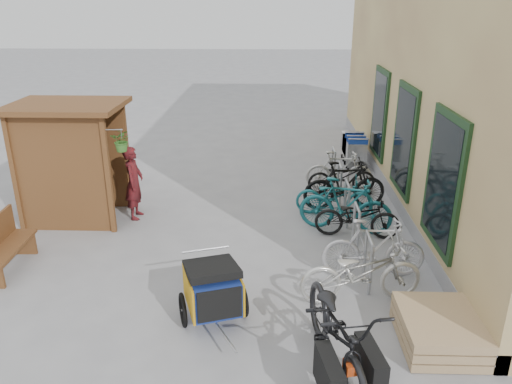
{
  "coord_description": "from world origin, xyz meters",
  "views": [
    {
      "loc": [
        0.77,
        -6.92,
        4.27
      ],
      "look_at": [
        0.5,
        1.5,
        1.0
      ],
      "focal_mm": 35.0,
      "sensor_mm": 36.0,
      "label": 1
    }
  ],
  "objects_px": {
    "bike_2": "(357,217)",
    "bike_4": "(334,196)",
    "child_trailer": "(213,288)",
    "pallet_stack": "(439,330)",
    "bike_0": "(361,272)",
    "bike_3": "(346,205)",
    "bike_6": "(342,176)",
    "person_kiosk": "(134,183)",
    "bike_7": "(339,171)",
    "kiosk": "(67,146)",
    "bench": "(2,245)",
    "shopping_carts": "(353,146)",
    "bike_1": "(373,248)",
    "bike_5": "(345,185)",
    "cargo_bike": "(338,333)"
  },
  "relations": [
    {
      "from": "bench",
      "to": "shopping_carts",
      "type": "relative_size",
      "value": 0.99
    },
    {
      "from": "shopping_carts",
      "to": "bike_2",
      "type": "height_order",
      "value": "shopping_carts"
    },
    {
      "from": "bike_6",
      "to": "child_trailer",
      "type": "bearing_deg",
      "value": 148.66
    },
    {
      "from": "bike_5",
      "to": "bike_6",
      "type": "height_order",
      "value": "bike_5"
    },
    {
      "from": "pallet_stack",
      "to": "bike_3",
      "type": "height_order",
      "value": "bike_3"
    },
    {
      "from": "bike_0",
      "to": "bike_7",
      "type": "distance_m",
      "value": 4.75
    },
    {
      "from": "shopping_carts",
      "to": "bike_4",
      "type": "bearing_deg",
      "value": -104.73
    },
    {
      "from": "cargo_bike",
      "to": "bike_0",
      "type": "distance_m",
      "value": 1.7
    },
    {
      "from": "pallet_stack",
      "to": "bike_0",
      "type": "height_order",
      "value": "bike_0"
    },
    {
      "from": "kiosk",
      "to": "shopping_carts",
      "type": "distance_m",
      "value": 7.39
    },
    {
      "from": "bench",
      "to": "bike_0",
      "type": "height_order",
      "value": "bike_0"
    },
    {
      "from": "pallet_stack",
      "to": "bike_6",
      "type": "bearing_deg",
      "value": 96.13
    },
    {
      "from": "child_trailer",
      "to": "cargo_bike",
      "type": "height_order",
      "value": "cargo_bike"
    },
    {
      "from": "shopping_carts",
      "to": "cargo_bike",
      "type": "distance_m",
      "value": 8.37
    },
    {
      "from": "bike_7",
      "to": "bike_0",
      "type": "bearing_deg",
      "value": 178.76
    },
    {
      "from": "shopping_carts",
      "to": "cargo_bike",
      "type": "xyz_separation_m",
      "value": [
        -1.42,
        -8.25,
        0.04
      ]
    },
    {
      "from": "bike_1",
      "to": "bike_6",
      "type": "distance_m",
      "value": 3.74
    },
    {
      "from": "person_kiosk",
      "to": "cargo_bike",
      "type": "bearing_deg",
      "value": -140.74
    },
    {
      "from": "bike_7",
      "to": "shopping_carts",
      "type": "bearing_deg",
      "value": -16.14
    },
    {
      "from": "pallet_stack",
      "to": "cargo_bike",
      "type": "bearing_deg",
      "value": -156.52
    },
    {
      "from": "bike_1",
      "to": "bike_7",
      "type": "distance_m",
      "value": 4.01
    },
    {
      "from": "bike_1",
      "to": "bike_6",
      "type": "xyz_separation_m",
      "value": [
        -0.03,
        3.74,
        -0.09
      ]
    },
    {
      "from": "bike_6",
      "to": "bike_5",
      "type": "bearing_deg",
      "value": 170.75
    },
    {
      "from": "cargo_bike",
      "to": "bike_4",
      "type": "bearing_deg",
      "value": 73.74
    },
    {
      "from": "kiosk",
      "to": "shopping_carts",
      "type": "xyz_separation_m",
      "value": [
        6.28,
        3.76,
        -1.0
      ]
    },
    {
      "from": "bike_0",
      "to": "bike_5",
      "type": "height_order",
      "value": "bike_5"
    },
    {
      "from": "bike_3",
      "to": "bike_7",
      "type": "bearing_deg",
      "value": 10.39
    },
    {
      "from": "shopping_carts",
      "to": "bike_2",
      "type": "bearing_deg",
      "value": -97.49
    },
    {
      "from": "cargo_bike",
      "to": "bike_3",
      "type": "xyz_separation_m",
      "value": [
        0.64,
        4.04,
        -0.05
      ]
    },
    {
      "from": "kiosk",
      "to": "child_trailer",
      "type": "xyz_separation_m",
      "value": [
        3.25,
        -3.42,
        -1.04
      ]
    },
    {
      "from": "person_kiosk",
      "to": "bike_3",
      "type": "height_order",
      "value": "person_kiosk"
    },
    {
      "from": "child_trailer",
      "to": "bike_2",
      "type": "bearing_deg",
      "value": 29.86
    },
    {
      "from": "shopping_carts",
      "to": "bike_3",
      "type": "xyz_separation_m",
      "value": [
        -0.78,
        -4.21,
        -0.01
      ]
    },
    {
      "from": "cargo_bike",
      "to": "bike_3",
      "type": "distance_m",
      "value": 4.09
    },
    {
      "from": "shopping_carts",
      "to": "bike_7",
      "type": "height_order",
      "value": "shopping_carts"
    },
    {
      "from": "bike_6",
      "to": "bike_4",
      "type": "bearing_deg",
      "value": 160.6
    },
    {
      "from": "bike_1",
      "to": "bike_7",
      "type": "relative_size",
      "value": 1.07
    },
    {
      "from": "bike_2",
      "to": "bike_6",
      "type": "height_order",
      "value": "bike_2"
    },
    {
      "from": "bike_3",
      "to": "bike_6",
      "type": "distance_m",
      "value": 2.06
    },
    {
      "from": "cargo_bike",
      "to": "bike_2",
      "type": "bearing_deg",
      "value": 67.49
    },
    {
      "from": "bike_2",
      "to": "person_kiosk",
      "type": "bearing_deg",
      "value": 86.73
    },
    {
      "from": "bike_2",
      "to": "bike_4",
      "type": "xyz_separation_m",
      "value": [
        -0.31,
        1.05,
        0.0
      ]
    },
    {
      "from": "pallet_stack",
      "to": "cargo_bike",
      "type": "distance_m",
      "value": 1.6
    },
    {
      "from": "bike_7",
      "to": "kiosk",
      "type": "bearing_deg",
      "value": 110.1
    },
    {
      "from": "child_trailer",
      "to": "bike_4",
      "type": "xyz_separation_m",
      "value": [
        2.13,
        3.76,
        -0.09
      ]
    },
    {
      "from": "bench",
      "to": "bike_2",
      "type": "relative_size",
      "value": 0.9
    },
    {
      "from": "bike_5",
      "to": "bike_6",
      "type": "relative_size",
      "value": 1.14
    },
    {
      "from": "bike_0",
      "to": "bike_3",
      "type": "bearing_deg",
      "value": -11.12
    },
    {
      "from": "bike_3",
      "to": "bike_4",
      "type": "relative_size",
      "value": 1.13
    },
    {
      "from": "child_trailer",
      "to": "bike_6",
      "type": "height_order",
      "value": "child_trailer"
    }
  ]
}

